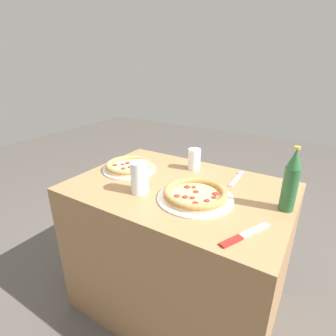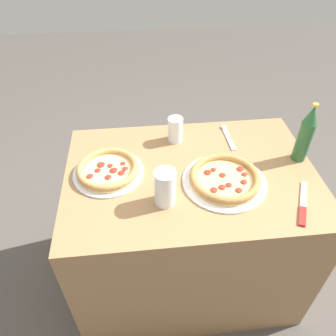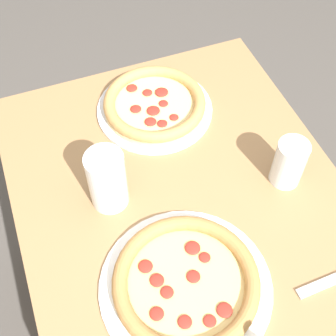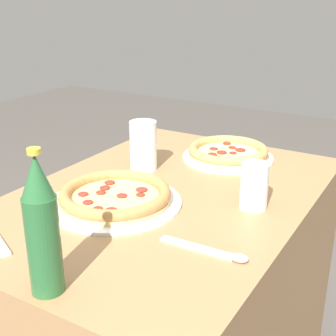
{
  "view_description": "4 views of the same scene",
  "coord_description": "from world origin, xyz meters",
  "px_view_note": "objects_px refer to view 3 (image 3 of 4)",
  "views": [
    {
      "loc": [
        -0.56,
        1.0,
        1.32
      ],
      "look_at": [
        0.08,
        -0.02,
        0.83
      ],
      "focal_mm": 28.0,
      "sensor_mm": 36.0,
      "label": 1
    },
    {
      "loc": [
        0.2,
        0.99,
        1.67
      ],
      "look_at": [
        0.1,
        0.01,
        0.8
      ],
      "focal_mm": 35.0,
      "sensor_mm": 36.0,
      "label": 2
    },
    {
      "loc": [
        -0.44,
        0.23,
        1.62
      ],
      "look_at": [
        0.11,
        0.02,
        0.82
      ],
      "focal_mm": 50.0,
      "sensor_mm": 36.0,
      "label": 3
    },
    {
      "loc": [
        -0.98,
        -0.59,
        1.26
      ],
      "look_at": [
        0.09,
        0.05,
        0.79
      ],
      "focal_mm": 50.0,
      "sensor_mm": 36.0,
      "label": 4
    }
  ],
  "objects_px": {
    "pizza_pepperoni": "(155,105)",
    "glass_cola": "(107,181)",
    "pizza_margherita": "(186,283)",
    "glass_mango_juice": "(289,164)"
  },
  "relations": [
    {
      "from": "glass_mango_juice",
      "to": "glass_cola",
      "type": "height_order",
      "value": "glass_cola"
    },
    {
      "from": "pizza_margherita",
      "to": "glass_cola",
      "type": "distance_m",
      "value": 0.26
    },
    {
      "from": "glass_cola",
      "to": "pizza_pepperoni",
      "type": "bearing_deg",
      "value": -39.94
    },
    {
      "from": "pizza_margherita",
      "to": "pizza_pepperoni",
      "type": "xyz_separation_m",
      "value": [
        0.46,
        -0.1,
        -0.0
      ]
    },
    {
      "from": "pizza_pepperoni",
      "to": "glass_mango_juice",
      "type": "distance_m",
      "value": 0.37
    },
    {
      "from": "pizza_pepperoni",
      "to": "glass_cola",
      "type": "distance_m",
      "value": 0.29
    },
    {
      "from": "pizza_pepperoni",
      "to": "glass_cola",
      "type": "xyz_separation_m",
      "value": [
        -0.22,
        0.18,
        0.05
      ]
    },
    {
      "from": "pizza_margherita",
      "to": "glass_cola",
      "type": "height_order",
      "value": "glass_cola"
    },
    {
      "from": "pizza_margherita",
      "to": "pizza_pepperoni",
      "type": "distance_m",
      "value": 0.48
    },
    {
      "from": "pizza_margherita",
      "to": "glass_mango_juice",
      "type": "height_order",
      "value": "glass_mango_juice"
    }
  ]
}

